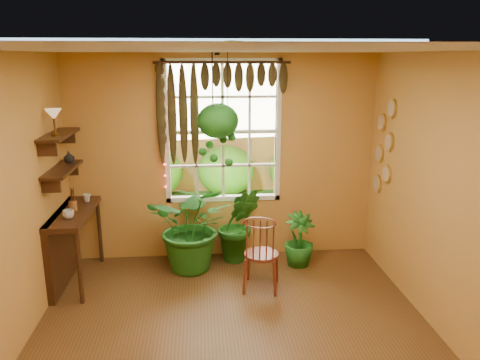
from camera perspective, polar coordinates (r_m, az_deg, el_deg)
The scene contains 22 objects.
floor at distance 4.61m, azimuth -0.34°, elevation -20.30°, with size 4.50×4.50×0.00m, color brown.
ceiling at distance 3.77m, azimuth -0.41°, elevation 15.56°, with size 4.50×4.50×0.00m, color silver.
wall_back at distance 6.15m, azimuth -2.07°, elevation 2.62°, with size 4.00×4.00×0.00m, color #C28A42.
wall_right at distance 4.59m, azimuth 25.39°, elevation -3.11°, with size 4.50×4.50×0.00m, color #C28A42.
window at distance 6.12m, azimuth -2.12°, elevation 5.89°, with size 1.52×0.10×1.86m.
valance_vine at distance 5.93m, azimuth -2.94°, elevation 11.21°, with size 1.70×0.12×1.10m.
string_lights at distance 6.03m, azimuth -9.35°, elevation 6.05°, with size 0.03×0.03×1.54m, color #FF2633, non-canonical shape.
wall_plates at distance 6.10m, azimuth 17.12°, elevation 3.78°, with size 0.04×0.32×1.10m, color #FFF3D0, non-canonical shape.
counter_ledge at distance 5.97m, azimuth -20.40°, elevation -6.72°, with size 0.40×1.20×0.90m.
shelf_lower at distance 5.72m, azimuth -20.83°, elevation 1.22°, with size 0.25×0.90×0.04m, color #3D2510.
shelf_upper at distance 5.64m, azimuth -21.20°, elevation 5.17°, with size 0.25×0.90×0.04m, color #3D2510.
backyard at distance 10.73m, azimuth -2.09°, elevation 7.53°, with size 14.00×10.00×12.00m.
windsor_chair at distance 5.52m, azimuth 2.58°, elevation -10.23°, with size 0.49×0.51×1.09m.
potted_plant_left at distance 5.94m, azimuth -5.69°, elevation -5.57°, with size 1.06×0.92×1.17m, color #154F17.
potted_plant_mid at distance 6.19m, azimuth -0.16°, elevation -5.45°, with size 0.55×0.45×1.01m, color #154F17.
potted_plant_right at distance 6.15m, azimuth 7.20°, elevation -7.23°, with size 0.39×0.39×0.70m, color #154F17.
hanging_basket at distance 5.76m, azimuth -2.70°, elevation 6.95°, with size 0.50×0.50×1.37m.
cup_a at distance 5.56m, azimuth -20.20°, elevation -3.95°, with size 0.13×0.13×0.10m, color silver.
cup_b at distance 6.12m, azimuth -18.19°, elevation -2.08°, with size 0.10×0.10×0.09m, color beige.
brush_jar at distance 5.80m, azimuth -19.76°, elevation -2.23°, with size 0.09×0.09×0.35m.
shelf_vase at distance 5.97m, azimuth -20.13°, elevation 2.66°, with size 0.13×0.13×0.13m, color #B2AD99.
tiffany_lamp at distance 5.44m, azimuth -21.77°, elevation 7.26°, with size 0.17×0.17×0.29m.
Camera 1 is at (-0.30, -3.75, 2.66)m, focal length 35.00 mm.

